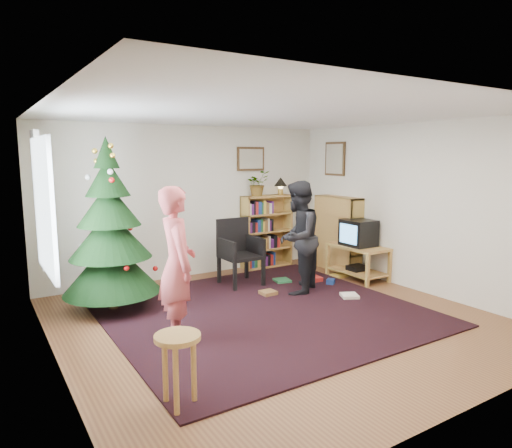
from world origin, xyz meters
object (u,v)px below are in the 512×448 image
armchair (237,249)px  tv_stand (358,259)px  christmas_tree (110,240)px  bookshelf_back (267,230)px  crt_tv (358,233)px  table_lamp (281,183)px  person_by_chair (298,238)px  stool (178,351)px  picture_back (251,159)px  potted_plant (257,183)px  person_standing (177,264)px  bookshelf_right (338,233)px  picture_right (335,159)px

armchair → tv_stand: bearing=-23.1°
christmas_tree → bookshelf_back: 3.17m
crt_tv → table_lamp: size_ratio=1.54×
person_by_chair → table_lamp: bearing=-152.4°
crt_tv → stool: size_ratio=0.79×
picture_back → crt_tv: size_ratio=1.12×
picture_back → bookshelf_back: picture_back is taller
picture_back → armchair: picture_back is taller
tv_stand → picture_back: bearing=123.4°
picture_back → potted_plant: picture_back is taller
christmas_tree → armchair: 2.04m
tv_stand → person_by_chair: (-1.33, -0.11, 0.50)m
christmas_tree → table_lamp: bearing=15.3°
armchair → person_standing: bearing=-136.4°
bookshelf_back → bookshelf_right: (0.93, -0.86, 0.00)m
christmas_tree → potted_plant: 3.02m
crt_tv → potted_plant: potted_plant is taller
armchair → person_by_chair: 1.06m
christmas_tree → person_by_chair: (2.51, -0.69, -0.11)m
picture_right → armchair: size_ratio=0.58×
tv_stand → table_lamp: table_lamp is taller
christmas_tree → person_by_chair: christmas_tree is taller
crt_tv → table_lamp: bearing=109.0°
bookshelf_right → picture_right: bearing=-26.5°
christmas_tree → person_by_chair: bearing=-15.3°
picture_back → crt_tv: picture_back is taller
crt_tv → picture_right: bearing=74.0°
stool → person_by_chair: person_by_chair is taller
person_standing → bookshelf_back: bearing=-40.2°
tv_stand → table_lamp: 1.97m
picture_right → table_lamp: 1.06m
stool → potted_plant: size_ratio=1.38×
picture_back → stool: 4.96m
stool → person_by_chair: size_ratio=0.37×
bookshelf_back → person_standing: person_standing is taller
picture_right → crt_tv: bearing=-106.0°
person_standing → armchair: bearing=-37.1°
picture_right → bookshelf_back: (-1.07, 0.59, -1.29)m
person_by_chair → table_lamp: person_by_chair is taller
bookshelf_right → tv_stand: 0.72m
stool → christmas_tree: bearing=86.1°
armchair → potted_plant: bearing=40.8°
tv_stand → person_standing: size_ratio=0.58×
bookshelf_right → stool: (-4.14, -2.72, -0.19)m
person_standing → potted_plant: potted_plant is taller
picture_back → bookshelf_back: (0.26, -0.14, -1.29)m
picture_back → bookshelf_back: 1.32m
tv_stand → crt_tv: crt_tv is taller
bookshelf_back → stool: bearing=-131.8°
picture_back → person_standing: (-2.41, -2.42, -1.10)m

